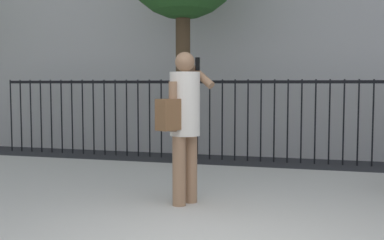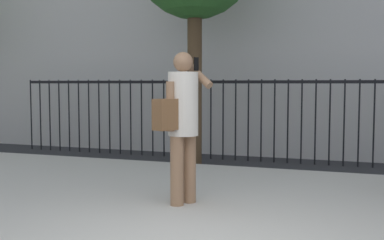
{
  "view_description": "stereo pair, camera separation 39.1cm",
  "coord_description": "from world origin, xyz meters",
  "views": [
    {
      "loc": [
        0.8,
        -3.38,
        1.52
      ],
      "look_at": [
        -0.71,
        2.08,
        1.09
      ],
      "focal_mm": 44.85,
      "sensor_mm": 36.0,
      "label": 1
    },
    {
      "loc": [
        1.17,
        -3.26,
        1.52
      ],
      "look_at": [
        -0.71,
        2.08,
        1.09
      ],
      "focal_mm": 44.85,
      "sensor_mm": 36.0,
      "label": 2
    }
  ],
  "objects": [
    {
      "name": "iron_fence",
      "position": [
        0.0,
        5.9,
        1.02
      ],
      "size": [
        12.03,
        0.04,
        1.6
      ],
      "color": "black",
      "rests_on": "ground"
    },
    {
      "name": "pedestrian_on_phone",
      "position": [
        -0.72,
        1.76,
        1.15
      ],
      "size": [
        0.57,
        0.72,
        1.72
      ],
      "color": "#936B4C",
      "rests_on": "sidewalk"
    },
    {
      "name": "sidewalk",
      "position": [
        0.0,
        2.2,
        0.07
      ],
      "size": [
        28.0,
        4.4,
        0.15
      ],
      "primitive_type": "cube",
      "color": "#B2ADA3",
      "rests_on": "ground"
    }
  ]
}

